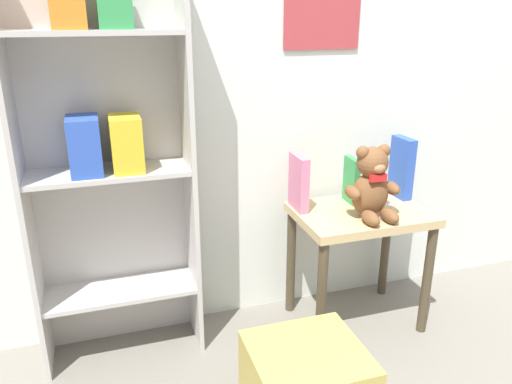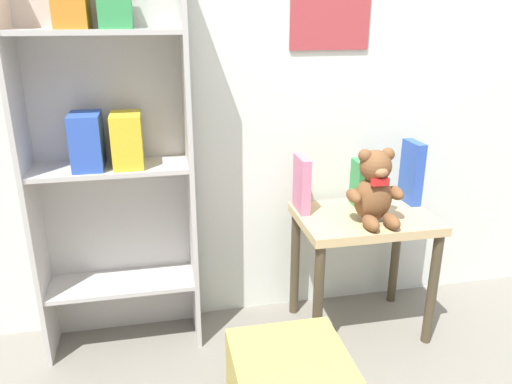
# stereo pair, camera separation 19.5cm
# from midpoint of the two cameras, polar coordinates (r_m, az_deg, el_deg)

# --- Properties ---
(wall_back) EXTENTS (4.80, 0.07, 2.50)m
(wall_back) POSITION_cam_midpoint_polar(r_m,az_deg,el_deg) (2.13, 3.04, 18.35)
(wall_back) COLOR silver
(wall_back) RESTS_ON ground_plane
(bookshelf_side) EXTENTS (0.60, 0.24, 1.52)m
(bookshelf_side) POSITION_cam_midpoint_polar(r_m,az_deg,el_deg) (1.92, -19.66, 4.82)
(bookshelf_side) COLOR #BCB7B2
(bookshelf_side) RESTS_ON ground_plane
(display_table) EXTENTS (0.55, 0.39, 0.53)m
(display_table) POSITION_cam_midpoint_polar(r_m,az_deg,el_deg) (2.13, 9.22, -4.52)
(display_table) COLOR tan
(display_table) RESTS_ON ground_plane
(teddy_bear) EXTENTS (0.22, 0.20, 0.29)m
(teddy_bear) POSITION_cam_midpoint_polar(r_m,az_deg,el_deg) (2.00, 10.43, 0.75)
(teddy_bear) COLOR brown
(teddy_bear) RESTS_ON display_table
(book_standing_pink) EXTENTS (0.04, 0.14, 0.23)m
(book_standing_pink) POSITION_cam_midpoint_polar(r_m,az_deg,el_deg) (2.05, 2.20, 1.05)
(book_standing_pink) COLOR #D17093
(book_standing_pink) RESTS_ON display_table
(book_standing_green) EXTENTS (0.03, 0.11, 0.20)m
(book_standing_green) POSITION_cam_midpoint_polar(r_m,az_deg,el_deg) (2.15, 8.31, 1.29)
(book_standing_green) COLOR #33934C
(book_standing_green) RESTS_ON display_table
(book_standing_blue) EXTENTS (0.05, 0.13, 0.27)m
(book_standing_blue) POSITION_cam_midpoint_polar(r_m,az_deg,el_deg) (2.25, 13.96, 2.69)
(book_standing_blue) COLOR #2D51B7
(book_standing_blue) RESTS_ON display_table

